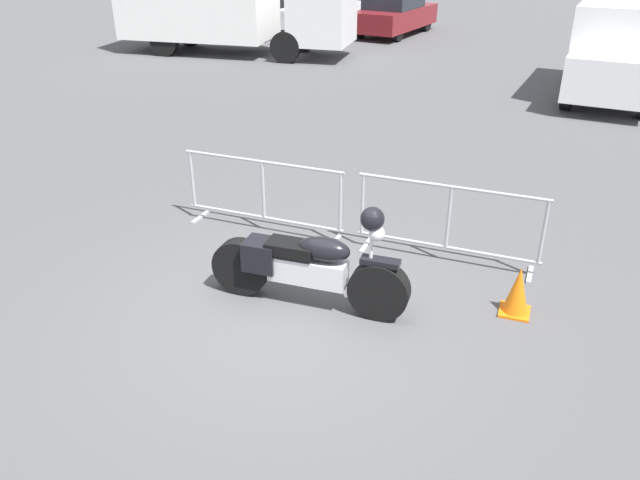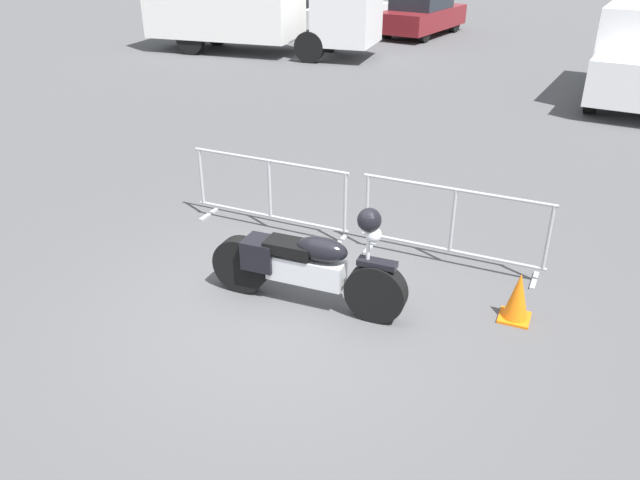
% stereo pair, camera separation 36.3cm
% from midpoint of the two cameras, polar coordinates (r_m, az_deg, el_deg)
% --- Properties ---
extents(ground_plane, '(120.00, 120.00, 0.00)m').
position_cam_midpoint_polar(ground_plane, '(7.15, -4.66, -7.06)').
color(ground_plane, '#4C4C4F').
extents(motorcycle, '(2.38, 0.36, 1.34)m').
position_cam_midpoint_polar(motorcycle, '(7.10, -2.60, -2.39)').
color(motorcycle, black).
rests_on(motorcycle, ground).
extents(crowd_barrier_near, '(2.42, 0.49, 1.07)m').
position_cam_midpoint_polar(crowd_barrier_near, '(8.89, -6.37, 4.14)').
color(crowd_barrier_near, '#9EA0A5').
rests_on(crowd_barrier_near, ground).
extents(crowd_barrier_far, '(2.42, 0.49, 1.07)m').
position_cam_midpoint_polar(crowd_barrier_far, '(8.14, 10.39, 1.58)').
color(crowd_barrier_far, '#9EA0A5').
rests_on(crowd_barrier_far, ground).
extents(box_truck, '(7.86, 2.90, 2.98)m').
position_cam_midpoint_polar(box_truck, '(22.15, -9.41, 20.66)').
color(box_truck, white).
rests_on(box_truck, ground).
extents(delivery_van, '(2.46, 5.18, 2.31)m').
position_cam_midpoint_polar(delivery_van, '(17.76, 25.14, 15.75)').
color(delivery_van, white).
rests_on(delivery_van, ground).
extents(parked_car_black, '(2.43, 4.51, 1.45)m').
position_cam_midpoint_polar(parked_car_black, '(28.64, -6.29, 20.43)').
color(parked_car_black, black).
rests_on(parked_car_black, ground).
extents(parked_car_white, '(2.42, 4.50, 1.45)m').
position_cam_midpoint_polar(parked_car_white, '(26.93, -0.45, 20.15)').
color(parked_car_white, white).
rests_on(parked_car_white, ground).
extents(parked_car_maroon, '(2.55, 4.74, 1.53)m').
position_cam_midpoint_polar(parked_car_maroon, '(26.01, 6.40, 19.84)').
color(parked_car_maroon, maroon).
rests_on(parked_car_maroon, ground).
extents(pedestrian, '(0.41, 0.41, 1.69)m').
position_cam_midpoint_polar(pedestrian, '(18.85, 24.26, 15.44)').
color(pedestrian, '#262838').
rests_on(pedestrian, ground).
extents(planter_island, '(3.38, 3.38, 1.22)m').
position_cam_midpoint_polar(planter_island, '(23.01, 26.31, 15.48)').
color(planter_island, '#ADA89E').
rests_on(planter_island, ground).
extents(traffic_cone, '(0.34, 0.34, 0.59)m').
position_cam_midpoint_polar(traffic_cone, '(7.34, 16.28, -4.53)').
color(traffic_cone, orange).
rests_on(traffic_cone, ground).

